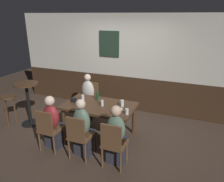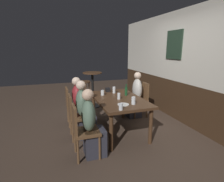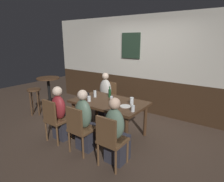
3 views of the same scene
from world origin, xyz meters
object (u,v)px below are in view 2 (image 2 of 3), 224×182
Objects in this scene: person_left_far at (135,98)px; beer_glass_half at (121,107)px; dining_table at (118,102)px; person_right_near at (92,128)px; bar_stool at (85,86)px; beer_glass_tall at (119,97)px; chair_left_far at (141,97)px; side_bar_table at (93,87)px; chair_right_near at (82,129)px; highball_clear at (114,90)px; plate_white_large at (123,104)px; chair_left_near at (72,104)px; condiment_caddy at (108,90)px; person_left_near at (79,105)px; person_mid_near at (84,114)px; tumbler_water at (133,101)px; beer_bottle_green at (126,91)px; chair_mid_near at (76,114)px; pint_glass_pale at (103,93)px.

person_left_far is 1.68m from beer_glass_half.
dining_table is at bearing -46.70° from person_left_far.
person_right_near is 1.57× the size of bar_stool.
chair_left_far is at bearing 130.02° from beer_glass_tall.
chair_right_near is at bearing -16.51° from side_bar_table.
highball_clear is 1.15m from beer_glass_half.
plate_white_large is at bearing 4.51° from bar_stool.
chair_left_far is 5.97× the size of highball_clear.
person_left_far is 7.88× the size of highball_clear.
person_right_near reaches higher than side_bar_table.
chair_left_near is (-0.67, -0.88, -0.16)m from dining_table.
person_right_near is 10.28× the size of condiment_caddy.
chair_right_near is at bearing -90.00° from person_right_near.
chair_right_near is 1.36m from person_left_near.
beer_glass_half is 0.29m from plate_white_large.
dining_table is 1.33× the size of person_mid_near.
chair_left_near reaches higher than beer_glass_half.
beer_bottle_green is (-0.63, 0.12, 0.03)m from tumbler_water.
beer_glass_half is 0.16× the size of bar_stool.
tumbler_water is 0.13× the size of side_bar_table.
plate_white_large is (1.12, -0.95, 0.25)m from chair_left_far.
chair_mid_near is at bearing -13.68° from person_left_near.
beer_glass_half is at bearing 1.34° from bar_stool.
side_bar_table is at bearing 175.89° from pint_glass_pale.
condiment_caddy is at bearing -84.17° from person_left_far.
tumbler_water is at bearing 35.38° from person_left_near.
side_bar_table is at bearing -173.81° from tumbler_water.
person_left_far is at bearing 130.25° from chair_right_near.
chair_right_near is 7.60× the size of beer_glass_half.
beer_glass_tall is at bearing 28.57° from pint_glass_pale.
beer_glass_tall is at bearing 162.05° from beer_glass_half.
chair_left_far and chair_mid_near have the same top height.
plate_white_large is at bearing -40.38° from chair_left_far.
chair_right_near is 0.87m from plate_white_large.
chair_left_near is 0.67m from chair_mid_near.
bar_stool is (-2.93, 0.59, 0.07)m from chair_right_near.
person_right_near is at bearing -0.03° from person_left_near.
chair_left_far is at bearing 129.15° from beer_bottle_green.
condiment_caddy reaches higher than plate_white_large.
chair_left_near reaches higher than plate_white_large.
beer_glass_half is at bearing -1.86° from side_bar_table.
chair_left_far is at bearing 94.81° from condiment_caddy.
chair_mid_near is (0.67, -1.75, 0.00)m from chair_left_far.
chair_left_near is 5.97× the size of highball_clear.
tumbler_water is 0.67× the size of plate_white_large.
pint_glass_pale is (0.35, -0.96, 0.30)m from person_left_far.
person_mid_near is (-0.67, -0.00, 0.01)m from person_right_near.
chair_mid_near reaches higher than condiment_caddy.
person_left_far is (-1.35, 1.59, -0.01)m from chair_right_near.
beer_bottle_green reaches higher than plate_white_large.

